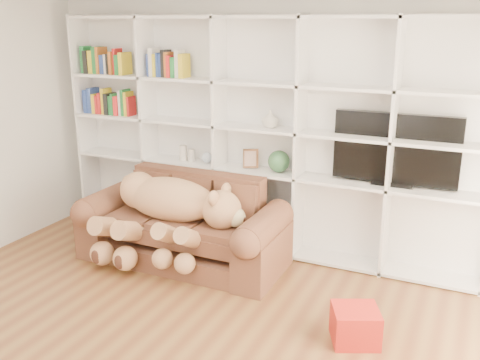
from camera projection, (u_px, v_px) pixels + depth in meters
The scene contains 13 objects.
wall_back at pixel (266, 120), 5.53m from camera, with size 5.00×0.02×2.70m, color white.
bookshelf at pixel (240, 125), 5.52m from camera, with size 4.43×0.35×2.40m.
sofa at pixel (184, 230), 5.36m from camera, with size 2.04×0.88×0.86m.
teddy_bear at pixel (167, 209), 5.16m from camera, with size 1.43×0.81×0.83m.
throw_pillow at pixel (152, 193), 5.59m from camera, with size 0.34×0.11×0.34m, color #510D15.
gift_box at pixel (355, 325), 4.03m from camera, with size 0.34×0.32×0.27m, color #AD2017.
tv at pixel (396, 150), 4.91m from camera, with size 1.14×0.18×0.67m.
picture_frame at pixel (251, 158), 5.50m from camera, with size 0.16×0.03×0.20m, color brown.
green_vase at pixel (279, 161), 5.38m from camera, with size 0.22×0.22×0.22m, color #326139.
figurine_tall at pixel (183, 153), 5.83m from camera, with size 0.08×0.08×0.17m, color beige.
figurine_short at pixel (191, 155), 5.80m from camera, with size 0.08×0.08×0.13m, color beige.
snow_globe at pixel (207, 158), 5.72m from camera, with size 0.12×0.12×0.12m, color silver.
shelf_vase at pixel (270, 119), 5.29m from camera, with size 0.17×0.17×0.18m, color beige.
Camera 1 is at (2.04, -2.58, 2.35)m, focal length 40.00 mm.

